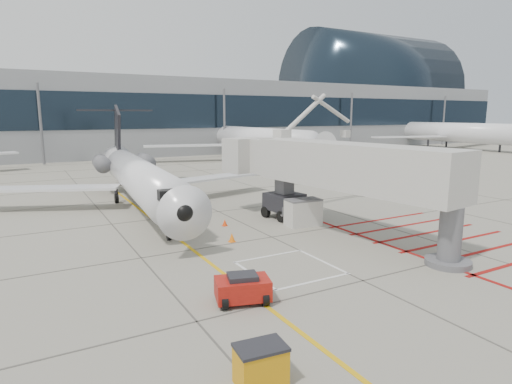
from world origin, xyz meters
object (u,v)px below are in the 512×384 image
regional_jet (144,160)px  jet_bridge (350,175)px  pushback_tug (243,287)px  spill_bin (261,365)px

regional_jet → jet_bridge: regional_jet is taller
jet_bridge → pushback_tug: bearing=-160.1°
regional_jet → spill_bin: regional_jet is taller
pushback_tug → spill_bin: bearing=-95.4°
regional_jet → pushback_tug: (-0.63, -17.07, -3.46)m
regional_jet → jet_bridge: size_ratio=1.64×
pushback_tug → spill_bin: pushback_tug is taller
pushback_tug → spill_bin: size_ratio=1.57×
regional_jet → spill_bin: size_ratio=22.95×
jet_bridge → pushback_tug: jet_bridge is taller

